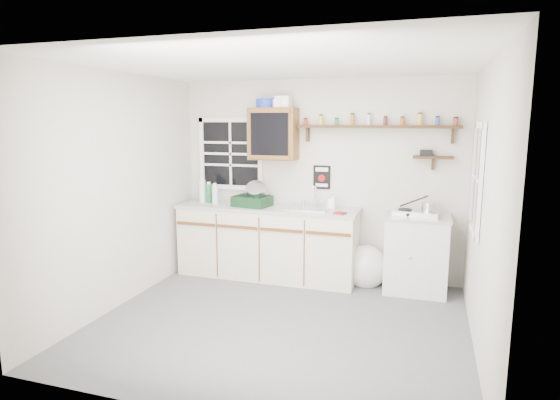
# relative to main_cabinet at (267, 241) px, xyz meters

# --- Properties ---
(room) EXTENTS (3.64, 3.24, 2.54)m
(room) POSITION_rel_main_cabinet_xyz_m (0.58, -1.30, 0.79)
(room) COLOR #575659
(room) RESTS_ON ground
(main_cabinet) EXTENTS (2.31, 0.63, 0.92)m
(main_cabinet) POSITION_rel_main_cabinet_xyz_m (0.00, 0.00, 0.00)
(main_cabinet) COLOR beige
(main_cabinet) RESTS_ON floor
(right_cabinet) EXTENTS (0.73, 0.57, 0.91)m
(right_cabinet) POSITION_rel_main_cabinet_xyz_m (1.83, 0.03, -0.01)
(right_cabinet) COLOR #BBBAB4
(right_cabinet) RESTS_ON floor
(sink) EXTENTS (0.52, 0.44, 0.29)m
(sink) POSITION_rel_main_cabinet_xyz_m (0.54, 0.01, 0.47)
(sink) COLOR silver
(sink) RESTS_ON main_cabinet
(upper_cabinet) EXTENTS (0.60, 0.32, 0.65)m
(upper_cabinet) POSITION_rel_main_cabinet_xyz_m (0.03, 0.14, 1.36)
(upper_cabinet) COLOR #5D3217
(upper_cabinet) RESTS_ON wall_back
(upper_cabinet_clutter) EXTENTS (0.44, 0.24, 0.14)m
(upper_cabinet_clutter) POSITION_rel_main_cabinet_xyz_m (0.03, 0.14, 1.75)
(upper_cabinet_clutter) COLOR #1A31AA
(upper_cabinet_clutter) RESTS_ON upper_cabinet
(spice_shelf) EXTENTS (1.91, 0.18, 0.35)m
(spice_shelf) POSITION_rel_main_cabinet_xyz_m (1.32, 0.21, 1.47)
(spice_shelf) COLOR #321F0D
(spice_shelf) RESTS_ON wall_back
(secondary_shelf) EXTENTS (0.45, 0.16, 0.24)m
(secondary_shelf) POSITION_rel_main_cabinet_xyz_m (1.94, 0.22, 1.12)
(secondary_shelf) COLOR #321F0D
(secondary_shelf) RESTS_ON wall_back
(warning_sign) EXTENTS (0.22, 0.02, 0.30)m
(warning_sign) POSITION_rel_main_cabinet_xyz_m (0.63, 0.29, 0.82)
(warning_sign) COLOR black
(warning_sign) RESTS_ON wall_back
(window_back) EXTENTS (0.93, 0.03, 0.98)m
(window_back) POSITION_rel_main_cabinet_xyz_m (-0.62, 0.29, 1.09)
(window_back) COLOR black
(window_back) RESTS_ON wall_back
(window_right) EXTENTS (0.03, 0.78, 1.08)m
(window_right) POSITION_rel_main_cabinet_xyz_m (2.37, -0.75, 0.99)
(window_right) COLOR black
(window_right) RESTS_ON wall_back
(water_bottles) EXTENTS (0.29, 0.16, 0.33)m
(water_bottles) POSITION_rel_main_cabinet_xyz_m (-0.84, 0.02, 0.60)
(water_bottles) COLOR silver
(water_bottles) RESTS_ON main_cabinet
(dish_rack) EXTENTS (0.49, 0.40, 0.33)m
(dish_rack) POSITION_rel_main_cabinet_xyz_m (-0.17, -0.05, 0.56)
(dish_rack) COLOR black
(dish_rack) RESTS_ON main_cabinet
(soap_bottle) EXTENTS (0.09, 0.09, 0.19)m
(soap_bottle) POSITION_rel_main_cabinet_xyz_m (0.81, 0.08, 0.55)
(soap_bottle) COLOR silver
(soap_bottle) RESTS_ON main_cabinet
(rag) EXTENTS (0.15, 0.14, 0.02)m
(rag) POSITION_rel_main_cabinet_xyz_m (0.97, -0.20, 0.47)
(rag) COLOR maroon
(rag) RESTS_ON main_cabinet
(hotplate) EXTENTS (0.54, 0.34, 0.07)m
(hotplate) POSITION_rel_main_cabinet_xyz_m (1.81, 0.01, 0.48)
(hotplate) COLOR silver
(hotplate) RESTS_ON right_cabinet
(saucepan) EXTENTS (0.41, 0.21, 0.17)m
(saucepan) POSITION_rel_main_cabinet_xyz_m (1.93, 0.01, 0.56)
(saucepan) COLOR silver
(saucepan) RESTS_ON hotplate
(trash_bag) EXTENTS (0.47, 0.42, 0.54)m
(trash_bag) POSITION_rel_main_cabinet_xyz_m (1.25, 0.07, -0.23)
(trash_bag) COLOR silver
(trash_bag) RESTS_ON floor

